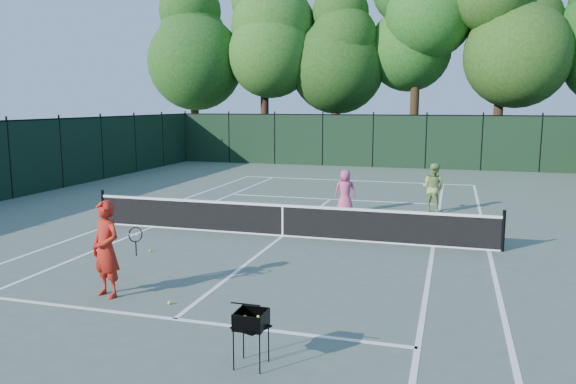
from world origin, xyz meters
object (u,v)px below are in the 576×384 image
(ball_hopper, at_px, (251,320))
(loose_ball_midcourt, at_px, (150,251))
(loose_ball_near_cart, at_px, (169,303))
(player_pink, at_px, (345,191))
(player_green, at_px, (433,188))
(coach, at_px, (106,249))

(ball_hopper, bearing_deg, loose_ball_midcourt, 154.30)
(ball_hopper, distance_m, loose_ball_midcourt, 6.89)
(ball_hopper, xyz_separation_m, loose_ball_near_cart, (-2.31, 1.88, -0.65))
(loose_ball_near_cart, bearing_deg, loose_ball_midcourt, 125.14)
(player_pink, distance_m, loose_ball_near_cart, 9.84)
(loose_ball_near_cart, relative_size, loose_ball_midcourt, 1.00)
(player_green, height_order, loose_ball_near_cart, player_green)
(coach, relative_size, player_pink, 1.28)
(player_pink, relative_size, loose_ball_midcourt, 21.63)
(loose_ball_midcourt, bearing_deg, ball_hopper, -48.10)
(player_pink, distance_m, player_green, 3.02)
(loose_ball_midcourt, bearing_deg, player_pink, 60.07)
(player_pink, height_order, loose_ball_near_cart, player_pink)
(ball_hopper, bearing_deg, loose_ball_near_cart, 163.23)
(player_green, bearing_deg, ball_hopper, 106.67)
(ball_hopper, relative_size, loose_ball_near_cart, 12.00)
(coach, distance_m, loose_ball_midcourt, 3.39)
(player_green, xyz_separation_m, ball_hopper, (-2.02, -12.52, -0.16))
(player_pink, xyz_separation_m, loose_ball_near_cart, (-1.47, -9.70, -0.70))
(player_pink, bearing_deg, ball_hopper, 86.03)
(loose_ball_midcourt, bearing_deg, coach, -73.86)
(coach, height_order, player_green, coach)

